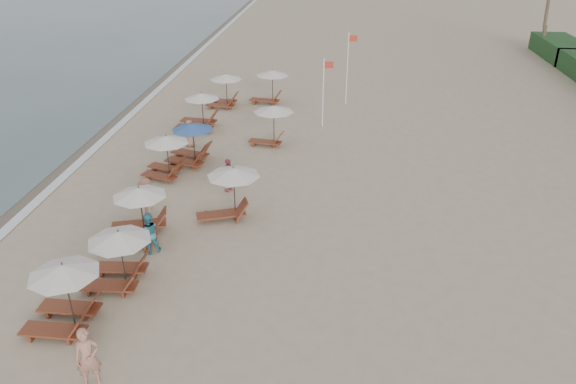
# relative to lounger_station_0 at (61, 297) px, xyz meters

# --- Properties ---
(ground) EXTENTS (160.00, 160.00, 0.00)m
(ground) POSITION_rel_lounger_station_0_xyz_m (6.04, 2.42, -1.09)
(ground) COLOR tan
(ground) RESTS_ON ground
(wet_sand_band) EXTENTS (3.20, 140.00, 0.01)m
(wet_sand_band) POSITION_rel_lounger_station_0_xyz_m (-6.46, 12.42, -1.08)
(wet_sand_band) COLOR #6B5E4C
(wet_sand_band) RESTS_ON ground
(foam_line) EXTENTS (0.50, 140.00, 0.02)m
(foam_line) POSITION_rel_lounger_station_0_xyz_m (-5.16, 12.42, -1.08)
(foam_line) COLOR white
(foam_line) RESTS_ON ground
(lounger_station_0) EXTENTS (2.53, 2.14, 2.29)m
(lounger_station_0) POSITION_rel_lounger_station_0_xyz_m (0.00, 0.00, 0.00)
(lounger_station_0) COLOR brown
(lounger_station_0) RESTS_ON ground
(lounger_station_1) EXTENTS (2.54, 2.17, 2.08)m
(lounger_station_1) POSITION_rel_lounger_station_0_xyz_m (0.79, 2.33, -0.06)
(lounger_station_1) COLOR brown
(lounger_station_1) RESTS_ON ground
(lounger_station_2) EXTENTS (2.71, 2.57, 2.26)m
(lounger_station_2) POSITION_rel_lounger_station_0_xyz_m (0.44, 5.25, -0.10)
(lounger_station_2) COLOR brown
(lounger_station_2) RESTS_ON ground
(lounger_station_3) EXTENTS (2.46, 2.22, 2.11)m
(lounger_station_3) POSITION_rel_lounger_station_0_xyz_m (-0.17, 11.11, 0.02)
(lounger_station_3) COLOR brown
(lounger_station_3) RESTS_ON ground
(lounger_station_4) EXTENTS (2.63, 2.52, 2.16)m
(lounger_station_4) POSITION_rel_lounger_station_0_xyz_m (0.60, 12.92, -0.07)
(lounger_station_4) COLOR brown
(lounger_station_4) RESTS_ON ground
(lounger_station_5) EXTENTS (2.70, 2.30, 2.21)m
(lounger_station_5) POSITION_rel_lounger_station_0_xyz_m (-0.18, 17.96, -0.13)
(lounger_station_5) COLOR brown
(lounger_station_5) RESTS_ON ground
(lounger_station_6) EXTENTS (2.48, 2.15, 2.21)m
(lounger_station_6) POSITION_rel_lounger_station_0_xyz_m (0.49, 22.39, 0.03)
(lounger_station_6) COLOR brown
(lounger_station_6) RESTS_ON ground
(inland_station_0) EXTENTS (2.80, 2.24, 2.22)m
(inland_station_0) POSITION_rel_lounger_station_0_xyz_m (3.73, 7.28, 0.24)
(inland_station_0) COLOR brown
(inland_station_0) RESTS_ON ground
(inland_station_1) EXTENTS (2.60, 2.24, 2.22)m
(inland_station_1) POSITION_rel_lounger_station_0_xyz_m (4.47, 15.79, 0.36)
(inland_station_1) COLOR brown
(inland_station_1) RESTS_ON ground
(inland_station_2) EXTENTS (2.75, 2.24, 2.22)m
(inland_station_2) POSITION_rel_lounger_station_0_xyz_m (3.43, 23.46, 0.26)
(inland_station_2) COLOR brown
(inland_station_2) RESTS_ON ground
(beachgoer_near) EXTENTS (0.79, 0.69, 1.84)m
(beachgoer_near) POSITION_rel_lounger_station_0_xyz_m (1.77, -2.22, -0.17)
(beachgoer_near) COLOR #B0765F
(beachgoer_near) RESTS_ON ground
(beachgoer_mid_a) EXTENTS (1.02, 0.96, 1.66)m
(beachgoer_mid_a) POSITION_rel_lounger_station_0_xyz_m (1.26, 4.35, -0.26)
(beachgoer_mid_a) COLOR teal
(beachgoer_mid_a) RESTS_ON ground
(beachgoer_mid_b) EXTENTS (1.17, 1.31, 1.76)m
(beachgoer_mid_b) POSITION_rel_lounger_station_0_xyz_m (0.29, 7.10, -0.21)
(beachgoer_mid_b) COLOR #9B664F
(beachgoer_mid_b) RESTS_ON ground
(beachgoer_far_a) EXTENTS (0.82, 1.01, 1.61)m
(beachgoer_far_a) POSITION_rel_lounger_station_0_xyz_m (3.27, 9.81, -0.28)
(beachgoer_far_a) COLOR #C54E68
(beachgoer_far_a) RESTS_ON ground
(beachgoer_far_b) EXTENTS (0.84, 0.90, 1.54)m
(beachgoer_far_b) POSITION_rel_lounger_station_0_xyz_m (0.08, 15.07, -0.32)
(beachgoer_far_b) COLOR #A8775B
(beachgoer_far_b) RESTS_ON ground
(flag_pole_near) EXTENTS (0.59, 0.08, 4.18)m
(flag_pole_near) POSITION_rel_lounger_station_0_xyz_m (7.28, 19.00, 1.24)
(flag_pole_near) COLOR silver
(flag_pole_near) RESTS_ON ground
(flag_pole_far) EXTENTS (0.60, 0.08, 4.80)m
(flag_pole_far) POSITION_rel_lounger_station_0_xyz_m (8.70, 23.76, 1.56)
(flag_pole_far) COLOR silver
(flag_pole_far) RESTS_ON ground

